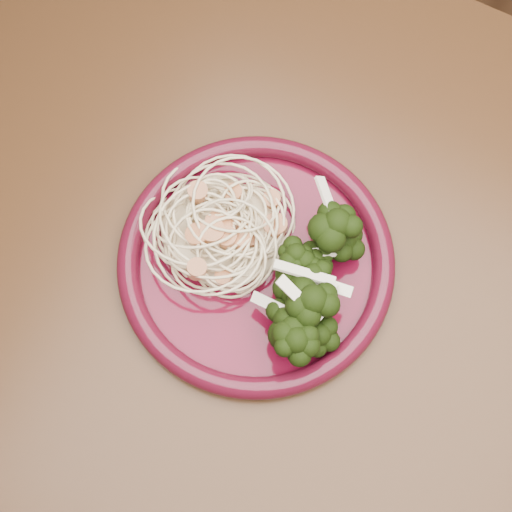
% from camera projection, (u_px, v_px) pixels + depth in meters
% --- Properties ---
extents(dining_table, '(1.20, 0.80, 0.75)m').
position_uv_depth(dining_table, '(308.00, 380.00, 0.68)').
color(dining_table, '#472814').
rests_on(dining_table, ground).
extents(dinner_plate, '(0.29, 0.29, 0.02)m').
position_uv_depth(dinner_plate, '(256.00, 261.00, 0.61)').
color(dinner_plate, '#4F081A').
rests_on(dinner_plate, dining_table).
extents(spaghetti_pile, '(0.13, 0.12, 0.03)m').
position_uv_depth(spaghetti_pile, '(222.00, 227.00, 0.61)').
color(spaghetti_pile, beige).
rests_on(spaghetti_pile, dinner_plate).
extents(scallop_cluster, '(0.12, 0.12, 0.03)m').
position_uv_depth(scallop_cluster, '(220.00, 213.00, 0.58)').
color(scallop_cluster, tan).
rests_on(scallop_cluster, spaghetti_pile).
extents(broccoli_pile, '(0.11, 0.15, 0.05)m').
position_uv_depth(broccoli_pile, '(300.00, 291.00, 0.58)').
color(broccoli_pile, black).
rests_on(broccoli_pile, dinner_plate).
extents(onion_garnish, '(0.08, 0.10, 0.05)m').
position_uv_depth(onion_garnish, '(302.00, 279.00, 0.55)').
color(onion_garnish, white).
rests_on(onion_garnish, broccoli_pile).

